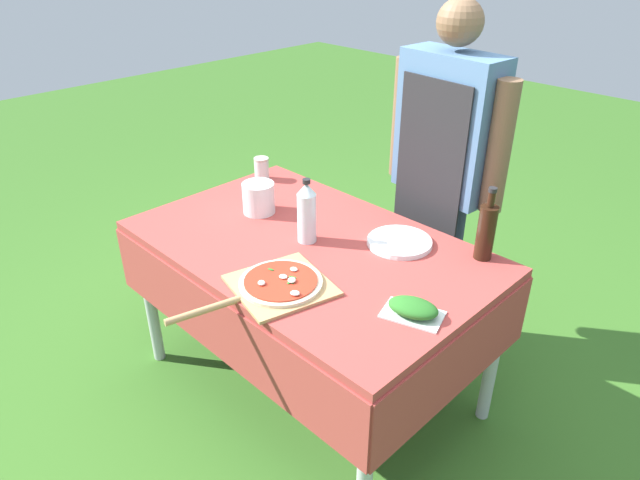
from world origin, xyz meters
TOP-DOWN VIEW (x-y plane):
  - ground_plane at (0.00, 0.00)m, footprint 12.00×12.00m
  - prep_table at (0.00, 0.00)m, footprint 1.45×0.92m
  - person_cook at (0.15, 0.67)m, footprint 0.60×0.23m
  - pizza_on_peel at (0.15, -0.30)m, footprint 0.38×0.60m
  - oil_bottle at (0.54, 0.39)m, footprint 0.07×0.07m
  - water_bottle at (-0.02, 0.01)m, footprint 0.08×0.08m
  - herb_container at (0.57, -0.09)m, footprint 0.22×0.18m
  - mixing_tub at (-0.36, 0.04)m, footprint 0.14×0.14m
  - plate_stack at (0.25, 0.25)m, footprint 0.26×0.26m
  - sauce_jar at (-0.63, 0.28)m, footprint 0.07×0.07m

SIDE VIEW (x-z plane):
  - ground_plane at x=0.00m, z-range 0.00..0.00m
  - prep_table at x=0.00m, z-range 0.28..1.03m
  - plate_stack at x=0.25m, z-range 0.75..0.77m
  - pizza_on_peel at x=0.15m, z-range 0.73..0.78m
  - herb_container at x=0.57m, z-range 0.74..0.80m
  - sauce_jar at x=-0.63m, z-range 0.74..0.85m
  - mixing_tub at x=-0.36m, z-range 0.75..0.88m
  - oil_bottle at x=0.54m, z-range 0.72..1.00m
  - water_bottle at x=-0.02m, z-range 0.74..1.00m
  - person_cook at x=0.15m, z-range 0.15..1.76m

